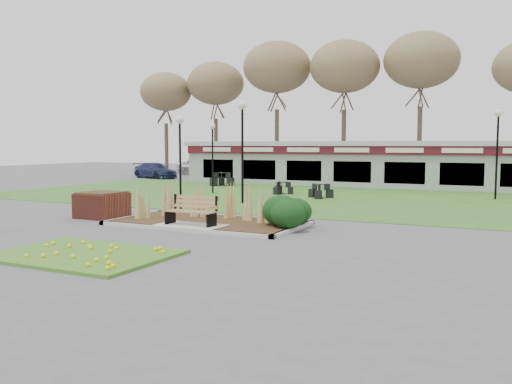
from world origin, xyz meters
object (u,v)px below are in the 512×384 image
at_px(bistro_set_b, 222,181).
at_px(bistro_set_a, 320,193).
at_px(park_bench, 192,210).
at_px(car_silver, 204,166).
at_px(food_pavilion, 358,163).
at_px(car_black, 254,173).
at_px(lamp_post_mid_right, 498,134).
at_px(lamp_post_near_right, 180,142).
at_px(lamp_post_mid_left, 242,129).
at_px(lamp_post_far_left, 212,142).
at_px(car_blue, 155,171).
at_px(bistro_set_c, 282,190).
at_px(brick_planter, 102,205).

bearing_deg(bistro_set_b, bistro_set_a, -30.31).
bearing_deg(park_bench, car_silver, 120.85).
bearing_deg(food_pavilion, car_black, 172.61).
height_order(lamp_post_mid_right, bistro_set_a, lamp_post_mid_right).
xyz_separation_m(lamp_post_near_right, lamp_post_mid_right, (11.24, 10.55, 0.41)).
relative_size(lamp_post_near_right, lamp_post_mid_left, 0.82).
bearing_deg(car_black, bistro_set_a, -122.75).
distance_m(food_pavilion, lamp_post_far_left, 10.44).
relative_size(lamp_post_mid_left, car_blue, 1.08).
relative_size(bistro_set_a, car_blue, 0.30).
height_order(park_bench, car_black, car_black).
height_order(lamp_post_near_right, lamp_post_far_left, lamp_post_far_left).
height_order(lamp_post_mid_left, bistro_set_a, lamp_post_mid_left).
xyz_separation_m(lamp_post_mid_left, bistro_set_c, (-0.20, 5.00, -3.14)).
distance_m(lamp_post_near_right, bistro_set_c, 9.01).
distance_m(lamp_post_mid_left, car_black, 15.03).
distance_m(park_bench, lamp_post_mid_right, 16.68).
relative_size(bistro_set_a, bistro_set_b, 0.79).
relative_size(park_bench, food_pavilion, 0.07).
bearing_deg(car_black, lamp_post_far_left, -151.03).
xyz_separation_m(park_bench, car_blue, (-16.82, 20.75, 0.03)).
height_order(lamp_post_near_right, car_blue, lamp_post_near_right).
distance_m(bistro_set_a, car_black, 12.87).
height_order(lamp_post_mid_left, car_silver, lamp_post_mid_left).
bearing_deg(car_blue, car_black, -71.01).
xyz_separation_m(park_bench, lamp_post_near_right, (-2.90, 3.65, 2.20)).
distance_m(lamp_post_mid_right, bistro_set_c, 11.08).
bearing_deg(bistro_set_b, lamp_post_near_right, -67.55).
relative_size(lamp_post_mid_right, bistro_set_b, 2.72).
xyz_separation_m(lamp_post_mid_left, car_silver, (-14.02, 19.49, -2.58)).
bearing_deg(park_bench, lamp_post_far_left, 117.58).
bearing_deg(food_pavilion, park_bench, -90.00).
relative_size(brick_planter, lamp_post_near_right, 0.39).
bearing_deg(bistro_set_c, car_silver, 133.66).
bearing_deg(car_silver, bistro_set_b, -155.27).
xyz_separation_m(bistro_set_c, car_silver, (-13.82, 14.48, 0.56)).
relative_size(brick_planter, bistro_set_b, 0.93).
xyz_separation_m(park_bench, lamp_post_mid_right, (8.35, 14.20, 2.60)).
xyz_separation_m(food_pavilion, bistro_set_c, (-2.16, -7.45, -1.24)).
distance_m(park_bench, car_blue, 26.71).
bearing_deg(lamp_post_mid_right, car_black, 158.16).
relative_size(park_bench, bistro_set_c, 1.44).
height_order(park_bench, lamp_post_near_right, lamp_post_near_right).
height_order(lamp_post_far_left, bistro_set_a, lamp_post_far_left).
height_order(lamp_post_mid_right, car_blue, lamp_post_mid_right).
bearing_deg(bistro_set_a, food_pavilion, 92.95).
bearing_deg(bistro_set_a, car_blue, 150.68).
height_order(food_pavilion, lamp_post_near_right, lamp_post_near_right).
relative_size(brick_planter, lamp_post_mid_left, 0.32).
height_order(brick_planter, lamp_post_mid_right, lamp_post_mid_right).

